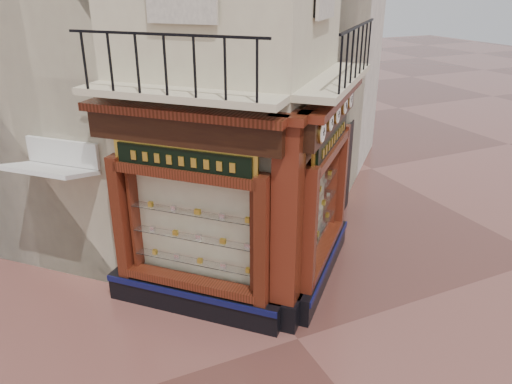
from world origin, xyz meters
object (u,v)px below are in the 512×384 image
clock_b (330,122)px  signboard_left (183,160)px  corner_pilaster (287,230)px  clock_a (322,131)px  clock_c (337,114)px  awning (69,290)px  clock_e (350,99)px  clock_d (344,105)px  signboard_right (331,138)px

clock_b → signboard_left: size_ratio=0.18×
corner_pilaster → clock_a: bearing=-48.0°
clock_c → awning: (-4.97, 1.99, -3.62)m
clock_e → corner_pilaster: bearing=171.7°
corner_pilaster → clock_b: (1.02, 0.42, 1.67)m
awning → clock_d: bearing=-150.2°
clock_e → signboard_left: size_ratio=0.20×
clock_b → clock_e: size_ratio=0.87×
clock_d → signboard_left: clock_d is taller
clock_e → awning: size_ratio=0.24×
signboard_right → signboard_left: bearing=135.0°
clock_a → clock_e: 2.55m
signboard_left → awning: bearing=3.8°
signboard_right → clock_e: bearing=-5.3°
clock_c → clock_d: (0.51, 0.51, -0.00)m
clock_e → signboard_right: clock_e is taller
corner_pilaster → clock_a: (0.57, -0.03, 1.67)m
corner_pilaster → clock_e: (2.37, 1.77, 1.67)m
clock_a → signboard_left: size_ratio=0.21×
corner_pilaster → clock_b: corner_pilaster is taller
clock_c → signboard_left: (-2.90, 0.18, -0.52)m
clock_d → clock_c: bearing=180.0°
clock_a → signboard_right: clock_a is taller
corner_pilaster → awning: bearing=96.3°
clock_d → clock_b: bearing=-180.0°
corner_pilaster → clock_e: bearing=-8.3°
clock_a → clock_d: bearing=0.0°
clock_e → signboard_right: (-0.91, -0.76, -0.52)m
clock_e → signboard_right: 1.30m
corner_pilaster → signboard_right: bearing=-10.2°
clock_b → clock_d: (0.92, 0.92, 0.00)m
clock_c → signboard_right: size_ratio=0.19×
clock_d → signboard_left: 3.46m
clock_e → clock_c: bearing=180.0°
clock_a → signboard_right: 1.46m
clock_c → signboard_left: size_ratio=0.20×
corner_pilaster → clock_d: 2.89m
clock_d → signboard_right: (-0.48, -0.32, -0.52)m
clock_b → signboard_left: 2.60m
signboard_right → clock_c: bearing=-143.2°
clock_a → clock_c: 1.22m
awning → signboard_right: 6.15m
clock_e → clock_a: bearing=180.0°
corner_pilaster → signboard_left: bearing=100.2°
clock_e → awning: clock_e is taller
corner_pilaster → clock_c: bearing=-14.9°
clock_b → signboard_right: bearing=8.5°
clock_d → clock_e: 0.61m
corner_pilaster → awning: corner_pilaster is taller
clock_a → clock_c: size_ratio=1.06×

